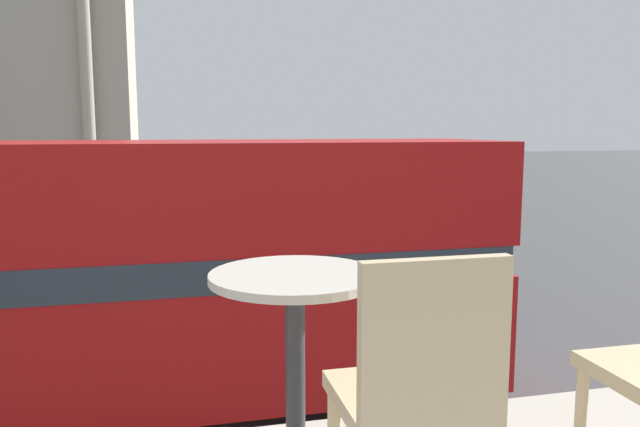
% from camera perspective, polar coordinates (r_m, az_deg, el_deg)
% --- Properties ---
extents(double_decker_bus, '(11.23, 2.74, 4.20)m').
position_cam_1_polar(double_decker_bus, '(9.31, -18.27, -5.19)').
color(double_decker_bus, black).
rests_on(double_decker_bus, ground_plane).
extents(cafe_dining_table, '(0.60, 0.60, 0.73)m').
position_cam_1_polar(cafe_dining_table, '(2.23, -2.29, -10.30)').
color(cafe_dining_table, '#2D2D30').
rests_on(cafe_dining_table, cafe_floor_slab).
extents(cafe_chair_0, '(0.40, 0.40, 0.91)m').
position_cam_1_polar(cafe_chair_0, '(1.79, 8.83, -15.78)').
color(cafe_chair_0, '#D1B789').
rests_on(cafe_chair_0, cafe_floor_slab).
extents(traffic_light_mid, '(0.42, 0.24, 3.69)m').
position_cam_1_polar(traffic_light_mid, '(22.14, 3.93, 2.75)').
color(traffic_light_mid, black).
rests_on(traffic_light_mid, ground_plane).
extents(traffic_light_far, '(0.42, 0.24, 3.84)m').
position_cam_1_polar(traffic_light_far, '(28.42, -14.62, 3.83)').
color(traffic_light_far, black).
rests_on(traffic_light_far, ground_plane).
extents(car_white, '(4.20, 1.93, 1.35)m').
position_cam_1_polar(car_white, '(19.95, 5.74, -2.82)').
color(car_white, black).
rests_on(car_white, ground_plane).
extents(pedestrian_blue, '(0.32, 0.32, 1.78)m').
position_cam_1_polar(pedestrian_blue, '(22.58, -9.56, -0.79)').
color(pedestrian_blue, '#282B33').
rests_on(pedestrian_blue, ground_plane).
extents(pedestrian_yellow, '(0.32, 0.32, 1.59)m').
position_cam_1_polar(pedestrian_yellow, '(28.51, -3.08, 0.85)').
color(pedestrian_yellow, '#282B33').
rests_on(pedestrian_yellow, ground_plane).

